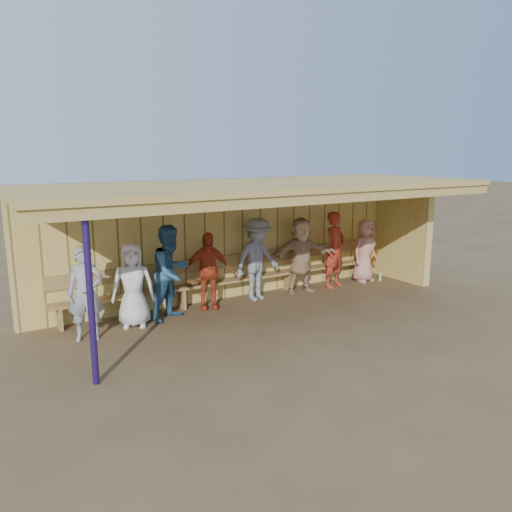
{
  "coord_description": "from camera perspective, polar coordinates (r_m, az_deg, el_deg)",
  "views": [
    {
      "loc": [
        -5.02,
        -7.82,
        3.05
      ],
      "look_at": [
        0.0,
        0.35,
        1.05
      ],
      "focal_mm": 35.0,
      "sensor_mm": 36.0,
      "label": 1
    }
  ],
  "objects": [
    {
      "name": "player_b",
      "position": [
        9.06,
        -13.89,
        -3.23
      ],
      "size": [
        0.86,
        0.71,
        1.52
      ],
      "primitive_type": "imported",
      "rotation": [
        0.0,
        0.0,
        -0.37
      ],
      "color": "silver",
      "rests_on": "ground"
    },
    {
      "name": "player_g",
      "position": [
        11.52,
        9.02,
        0.72
      ],
      "size": [
        0.72,
        0.56,
        1.74
      ],
      "primitive_type": "imported",
      "rotation": [
        0.0,
        0.0,
        0.26
      ],
      "color": "#AC2F1B",
      "rests_on": "ground"
    },
    {
      "name": "ground",
      "position": [
        9.78,
        1.08,
        -6.39
      ],
      "size": [
        90.0,
        90.0,
        0.0
      ],
      "primitive_type": "plane",
      "color": "brown",
      "rests_on": "ground"
    },
    {
      "name": "bench",
      "position": [
        10.56,
        -2.18,
        -2.05
      ],
      "size": [
        7.6,
        0.34,
        0.93
      ],
      "color": "#AB8549",
      "rests_on": "ground"
    },
    {
      "name": "player_d",
      "position": [
        9.84,
        -5.56,
        -1.69
      ],
      "size": [
        0.97,
        0.64,
        1.53
      ],
      "primitive_type": "imported",
      "rotation": [
        0.0,
        0.0,
        -0.32
      ],
      "color": "#C63F1F",
      "rests_on": "ground"
    },
    {
      "name": "player_h",
      "position": [
        12.16,
        12.32,
        0.6
      ],
      "size": [
        0.78,
        0.56,
        1.5
      ],
      "primitive_type": "imported",
      "rotation": [
        0.0,
        0.0,
        0.11
      ],
      "color": "tan",
      "rests_on": "ground"
    },
    {
      "name": "dugout_equipment",
      "position": [
        10.14,
        -5.25,
        -2.89
      ],
      "size": [
        6.22,
        0.62,
        0.8
      ],
      "color": "#C48117",
      "rests_on": "ground"
    },
    {
      "name": "player_e",
      "position": [
        10.38,
        0.15,
        -0.36
      ],
      "size": [
        1.21,
        0.82,
        1.73
      ],
      "primitive_type": "imported",
      "rotation": [
        0.0,
        0.0,
        0.17
      ],
      "color": "gray",
      "rests_on": "ground"
    },
    {
      "name": "dugout_structure",
      "position": [
        10.17,
        0.88,
        4.12
      ],
      "size": [
        8.8,
        3.2,
        2.5
      ],
      "color": "#D9BB5D",
      "rests_on": "ground"
    },
    {
      "name": "player_a",
      "position": [
        8.61,
        -18.9,
        -4.09
      ],
      "size": [
        0.67,
        0.55,
        1.58
      ],
      "primitive_type": "imported",
      "rotation": [
        0.0,
        0.0,
        -0.35
      ],
      "color": "gray",
      "rests_on": "ground"
    },
    {
      "name": "player_f",
      "position": [
        10.99,
        5.17,
        0.11
      ],
      "size": [
        1.61,
        0.73,
        1.67
      ],
      "primitive_type": "imported",
      "rotation": [
        0.0,
        0.0,
        -0.16
      ],
      "color": "tan",
      "rests_on": "ground"
    },
    {
      "name": "player_c",
      "position": [
        9.31,
        -9.67,
        -1.85
      ],
      "size": [
        1.06,
        0.97,
        1.77
      ],
      "primitive_type": "imported",
      "rotation": [
        0.0,
        0.0,
        0.43
      ],
      "color": "#2E5B7E",
      "rests_on": "ground"
    }
  ]
}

